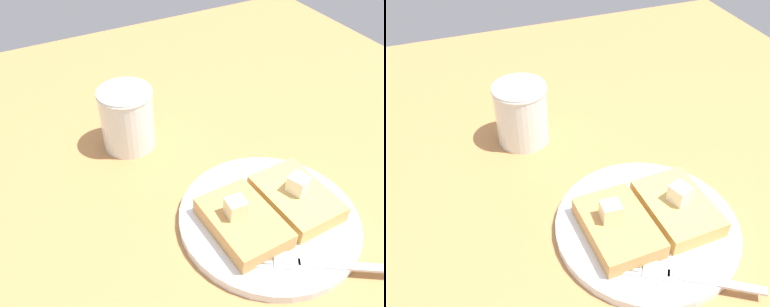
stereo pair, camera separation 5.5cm
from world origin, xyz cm
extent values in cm
cube|color=#AD7642|center=(0.00, 0.00, 1.45)|extent=(102.16, 102.16, 2.91)
cylinder|color=silver|center=(-2.13, 10.60, 3.50)|extent=(21.60, 21.60, 1.19)
torus|color=#2B4C78|center=(-2.13, 10.60, 3.70)|extent=(21.60, 21.60, 0.80)
cube|color=tan|center=(-6.04, 10.46, 5.19)|extent=(7.54, 10.63, 2.19)
cube|color=tan|center=(1.77, 10.73, 5.19)|extent=(7.54, 10.63, 2.19)
cube|color=#F9F0CB|center=(-6.09, 10.30, 7.38)|extent=(2.57, 2.70, 2.17)
cube|color=beige|center=(2.45, 9.99, 7.38)|extent=(2.30, 2.10, 2.17)
cube|color=silver|center=(-5.08, 20.27, 4.28)|extent=(8.91, 6.15, 0.36)
cube|color=silver|center=(0.31, 16.83, 4.28)|extent=(3.54, 3.36, 0.36)
cube|color=silver|center=(3.29, 15.91, 4.28)|extent=(2.87, 1.99, 0.36)
cube|color=silver|center=(2.99, 15.44, 4.28)|extent=(2.87, 1.99, 0.36)
cube|color=silver|center=(2.69, 14.98, 4.28)|extent=(2.87, 1.99, 0.36)
cube|color=silver|center=(2.40, 14.52, 4.28)|extent=(2.87, 1.99, 0.36)
cylinder|color=#441C0D|center=(6.96, -11.61, 6.57)|extent=(6.95, 6.95, 7.32)
cylinder|color=silver|center=(6.96, -11.61, 7.45)|extent=(7.55, 7.55, 9.08)
torus|color=silver|center=(6.96, -11.61, 11.54)|extent=(7.75, 7.75, 0.50)
camera|label=1|loc=(21.97, 36.51, 42.76)|focal=40.00mm
camera|label=2|loc=(16.97, 38.74, 42.76)|focal=40.00mm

